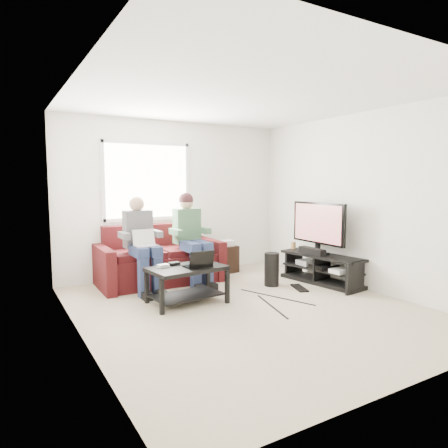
# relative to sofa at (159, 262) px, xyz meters

# --- Properties ---
(floor) EXTENTS (4.50, 4.50, 0.00)m
(floor) POSITION_rel_sofa_xyz_m (0.48, -1.82, -0.33)
(floor) COLOR #BCB492
(floor) RESTS_ON ground
(ceiling) EXTENTS (4.50, 4.50, 0.00)m
(ceiling) POSITION_rel_sofa_xyz_m (0.48, -1.82, 2.27)
(ceiling) COLOR white
(ceiling) RESTS_ON wall_back
(wall_back) EXTENTS (4.50, 0.00, 4.50)m
(wall_back) POSITION_rel_sofa_xyz_m (0.48, 0.43, 0.97)
(wall_back) COLOR white
(wall_back) RESTS_ON floor
(wall_front) EXTENTS (4.50, 0.00, 4.50)m
(wall_front) POSITION_rel_sofa_xyz_m (0.48, -4.07, 0.97)
(wall_front) COLOR white
(wall_front) RESTS_ON floor
(wall_left) EXTENTS (0.00, 4.50, 4.50)m
(wall_left) POSITION_rel_sofa_xyz_m (-1.52, -1.82, 0.97)
(wall_left) COLOR white
(wall_left) RESTS_ON floor
(wall_right) EXTENTS (0.00, 4.50, 4.50)m
(wall_right) POSITION_rel_sofa_xyz_m (2.48, -1.82, 0.97)
(wall_right) COLOR white
(wall_right) RESTS_ON floor
(window) EXTENTS (1.48, 0.04, 1.28)m
(window) POSITION_rel_sofa_xyz_m (-0.02, 0.41, 1.27)
(window) COLOR white
(window) RESTS_ON wall_back
(sofa) EXTENTS (1.92, 0.97, 0.90)m
(sofa) POSITION_rel_sofa_xyz_m (0.00, 0.00, 0.00)
(sofa) COLOR #461113
(sofa) RESTS_ON floor
(person_left) EXTENTS (0.40, 0.71, 1.37)m
(person_left) POSITION_rel_sofa_xyz_m (-0.40, -0.35, 0.43)
(person_left) COLOR navy
(person_left) RESTS_ON sofa
(person_right) EXTENTS (0.40, 0.71, 1.42)m
(person_right) POSITION_rel_sofa_xyz_m (0.40, -0.33, 0.49)
(person_right) COLOR navy
(person_right) RESTS_ON sofa
(laptop_silver) EXTENTS (0.33, 0.24, 0.24)m
(laptop_silver) POSITION_rel_sofa_xyz_m (-0.40, -0.53, 0.41)
(laptop_silver) COLOR silver
(laptop_silver) RESTS_ON person_left
(coffee_table) EXTENTS (1.03, 0.70, 0.49)m
(coffee_table) POSITION_rel_sofa_xyz_m (-0.10, -1.24, 0.03)
(coffee_table) COLOR black
(coffee_table) RESTS_ON floor
(laptop_black) EXTENTS (0.36, 0.26, 0.24)m
(laptop_black) POSITION_rel_sofa_xyz_m (0.02, -1.32, 0.28)
(laptop_black) COLOR black
(laptop_black) RESTS_ON coffee_table
(controller_a) EXTENTS (0.15, 0.10, 0.04)m
(controller_a) POSITION_rel_sofa_xyz_m (-0.38, -1.12, 0.18)
(controller_a) COLOR silver
(controller_a) RESTS_ON coffee_table
(controller_b) EXTENTS (0.15, 0.11, 0.04)m
(controller_b) POSITION_rel_sofa_xyz_m (-0.20, -1.06, 0.18)
(controller_b) COLOR black
(controller_b) RESTS_ON coffee_table
(controller_c) EXTENTS (0.15, 0.11, 0.04)m
(controller_c) POSITION_rel_sofa_xyz_m (0.20, -1.09, 0.18)
(controller_c) COLOR gray
(controller_c) RESTS_ON coffee_table
(tv_stand) EXTENTS (0.60, 1.43, 0.46)m
(tv_stand) POSITION_rel_sofa_xyz_m (2.18, -1.36, -0.12)
(tv_stand) COLOR black
(tv_stand) RESTS_ON floor
(tv) EXTENTS (0.12, 1.10, 0.81)m
(tv) POSITION_rel_sofa_xyz_m (2.17, -1.26, 0.59)
(tv) COLOR black
(tv) RESTS_ON tv_stand
(soundbar) EXTENTS (0.12, 0.50, 0.10)m
(soundbar) POSITION_rel_sofa_xyz_m (2.06, -1.26, 0.18)
(soundbar) COLOR black
(soundbar) RESTS_ON tv_stand
(drink_cup) EXTENTS (0.08, 0.08, 0.12)m
(drink_cup) POSITION_rel_sofa_xyz_m (2.13, -0.73, 0.19)
(drink_cup) COLOR olive
(drink_cup) RESTS_ON tv_stand
(console_white) EXTENTS (0.30, 0.22, 0.06)m
(console_white) POSITION_rel_sofa_xyz_m (2.18, -1.76, -0.06)
(console_white) COLOR silver
(console_white) RESTS_ON tv_stand
(console_grey) EXTENTS (0.34, 0.26, 0.08)m
(console_grey) POSITION_rel_sofa_xyz_m (2.18, -1.06, -0.05)
(console_grey) COLOR gray
(console_grey) RESTS_ON tv_stand
(console_black) EXTENTS (0.38, 0.30, 0.07)m
(console_black) POSITION_rel_sofa_xyz_m (2.18, -1.41, -0.05)
(console_black) COLOR black
(console_black) RESTS_ON tv_stand
(subwoofer) EXTENTS (0.22, 0.22, 0.51)m
(subwoofer) POSITION_rel_sofa_xyz_m (1.40, -1.08, -0.08)
(subwoofer) COLOR black
(subwoofer) RESTS_ON floor
(keyboard_floor) EXTENTS (0.28, 0.44, 0.02)m
(keyboard_floor) POSITION_rel_sofa_xyz_m (1.65, -1.44, -0.32)
(keyboard_floor) COLOR black
(keyboard_floor) RESTS_ON floor
(end_table) EXTENTS (0.31, 0.31, 0.57)m
(end_table) POSITION_rel_sofa_xyz_m (1.30, 0.07, -0.07)
(end_table) COLOR black
(end_table) RESTS_ON floor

